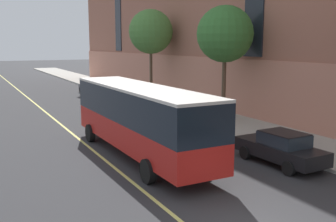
% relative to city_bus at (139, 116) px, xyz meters
% --- Properties ---
extents(city_bus, '(2.83, 12.05, 3.52)m').
position_rel_city_bus_xyz_m(city_bus, '(0.00, 0.00, 0.00)').
color(city_bus, red).
rests_on(city_bus, ground).
extents(parked_car_black_0, '(2.02, 4.59, 1.56)m').
position_rel_city_bus_xyz_m(parked_car_black_0, '(5.31, -4.16, -1.27)').
color(parked_car_black_0, black).
rests_on(parked_car_black_0, ground).
extents(parked_car_champagne_1, '(2.14, 4.45, 1.56)m').
position_rel_city_bus_xyz_m(parked_car_champagne_1, '(5.37, 8.58, -1.27)').
color(parked_car_champagne_1, '#BCAD89').
rests_on(parked_car_champagne_1, ground).
extents(parked_car_green_4, '(2.06, 4.42, 1.56)m').
position_rel_city_bus_xyz_m(parked_car_green_4, '(5.20, 15.16, -1.27)').
color(parked_car_green_4, '#23603D').
rests_on(parked_car_green_4, ground).
extents(parked_car_darkgray_5, '(1.96, 4.33, 1.56)m').
position_rel_city_bus_xyz_m(parked_car_darkgray_5, '(5.13, 25.25, -1.27)').
color(parked_car_darkgray_5, '#4C4C51').
rests_on(parked_car_darkgray_5, ground).
extents(street_tree_far_uptown, '(3.94, 3.94, 8.01)m').
position_rel_city_bus_xyz_m(street_tree_far_uptown, '(8.85, 5.38, 4.12)').
color(street_tree_far_uptown, brown).
rests_on(street_tree_far_uptown, sidewalk).
extents(street_tree_far_downtown, '(4.24, 4.24, 8.65)m').
position_rel_city_bus_xyz_m(street_tree_far_downtown, '(8.85, 17.53, 4.61)').
color(street_tree_far_downtown, brown).
rests_on(street_tree_far_downtown, sidewalk).
extents(lane_centerline, '(0.16, 140.00, 0.01)m').
position_rel_city_bus_xyz_m(lane_centerline, '(-1.70, -5.54, -2.05)').
color(lane_centerline, '#E0D66B').
rests_on(lane_centerline, ground).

